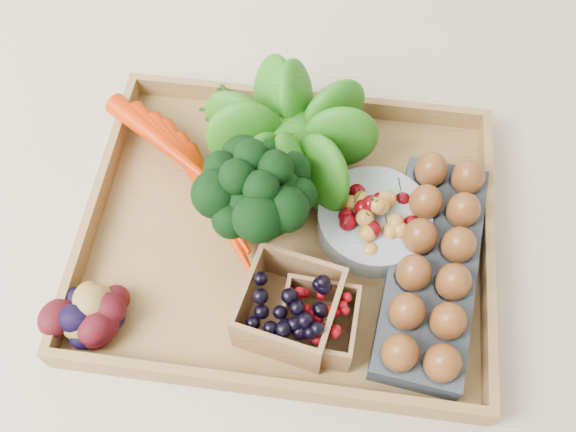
# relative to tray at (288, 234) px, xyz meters

# --- Properties ---
(ground) EXTENTS (4.00, 4.00, 0.00)m
(ground) POSITION_rel_tray_xyz_m (0.00, 0.00, -0.01)
(ground) COLOR beige
(ground) RESTS_ON ground
(tray) EXTENTS (0.55, 0.45, 0.01)m
(tray) POSITION_rel_tray_xyz_m (0.00, 0.00, 0.00)
(tray) COLOR #9D7741
(tray) RESTS_ON ground
(carrots) EXTENTS (0.23, 0.16, 0.05)m
(carrots) POSITION_rel_tray_xyz_m (-0.13, 0.05, 0.03)
(carrots) COLOR red
(carrots) RESTS_ON tray
(lettuce) EXTENTS (0.16, 0.16, 0.16)m
(lettuce) POSITION_rel_tray_xyz_m (-0.02, 0.12, 0.09)
(lettuce) COLOR #1B590D
(lettuce) RESTS_ON tray
(broccoli) EXTENTS (0.16, 0.16, 0.12)m
(broccoli) POSITION_rel_tray_xyz_m (-0.04, -0.00, 0.07)
(broccoli) COLOR black
(broccoli) RESTS_ON tray
(cherry_bowl) EXTENTS (0.15, 0.15, 0.04)m
(cherry_bowl) POSITION_rel_tray_xyz_m (0.11, 0.02, 0.03)
(cherry_bowl) COLOR #8C9EA5
(cherry_bowl) RESTS_ON tray
(egg_carton) EXTENTS (0.15, 0.33, 0.04)m
(egg_carton) POSITION_rel_tray_xyz_m (0.20, -0.04, 0.03)
(egg_carton) COLOR #3A414A
(egg_carton) RESTS_ON tray
(potatoes) EXTENTS (0.13, 0.13, 0.07)m
(potatoes) POSITION_rel_tray_xyz_m (-0.22, -0.16, 0.04)
(potatoes) COLOR #39090E
(potatoes) RESTS_ON tray
(punnet_blackberry) EXTENTS (0.13, 0.13, 0.08)m
(punnet_blackberry) POSITION_rel_tray_xyz_m (0.02, -0.13, 0.05)
(punnet_blackberry) COLOR black
(punnet_blackberry) RESTS_ON tray
(punnet_raspberry) EXTENTS (0.10, 0.10, 0.06)m
(punnet_raspberry) POSITION_rel_tray_xyz_m (0.06, -0.14, 0.04)
(punnet_raspberry) COLOR maroon
(punnet_raspberry) RESTS_ON tray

